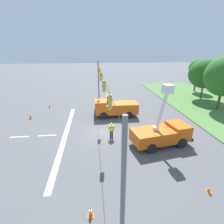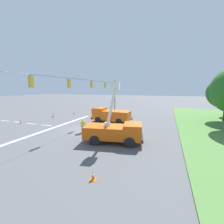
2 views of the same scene
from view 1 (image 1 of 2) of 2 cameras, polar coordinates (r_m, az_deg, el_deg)
name	(u,v)px [view 1 (image 1 of 2)]	position (r m, az deg, el deg)	size (l,w,h in m)	color
ground_plane	(103,133)	(20.34, -2.81, -6.76)	(200.00, 200.00, 0.00)	#565659
lane_markings	(52,135)	(20.88, -18.98, -7.17)	(17.60, 15.25, 0.01)	silver
signal_gantry	(103,94)	(18.73, -3.06, 5.85)	(26.20, 0.33, 7.20)	slate
tree_far_west	(198,68)	(43.09, 26.20, 12.66)	(4.02, 3.59, 6.98)	brown
tree_west	(205,74)	(36.61, 28.09, 10.94)	(5.45, 5.81, 7.41)	brown
tree_centre	(224,76)	(31.24, 32.79, 9.75)	(5.53, 5.69, 8.21)	brown
utility_truck_bucket_lift	(162,133)	(18.12, 15.95, -6.60)	(3.46, 6.22, 6.11)	#D6560F
utility_truck_support_near	(115,108)	(24.76, 1.03, 1.41)	(2.51, 6.18, 2.31)	orange
road_worker	(111,130)	(18.78, -0.20, -5.74)	(0.26, 0.65, 1.77)	#383842
traffic_cone_foreground_right	(30,116)	(26.55, -25.12, -1.22)	(0.36, 0.36, 0.78)	orange
traffic_cone_mid_right	(209,189)	(14.43, 29.15, -21.11)	(0.36, 0.36, 0.58)	orange
traffic_cone_near_bucket	(49,106)	(30.23, -19.75, 1.87)	(0.36, 0.36, 0.66)	orange
traffic_cone_lane_edge_a	(125,126)	(21.36, 4.23, -4.59)	(0.36, 0.36, 0.60)	orange
traffic_cone_lane_edge_b	(91,212)	(11.64, -7.03, -29.59)	(0.36, 0.36, 0.71)	orange
traffic_cone_far_left	(129,106)	(28.71, 5.67, 2.12)	(0.36, 0.36, 0.73)	orange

